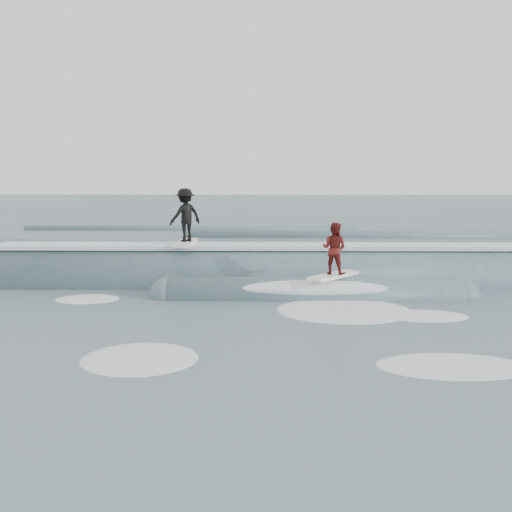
{
  "coord_description": "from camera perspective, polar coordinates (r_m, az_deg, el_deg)",
  "views": [
    {
      "loc": [
        0.27,
        -15.43,
        3.86
      ],
      "look_at": [
        0.0,
        3.04,
        1.1
      ],
      "focal_mm": 40.0,
      "sensor_mm": 36.0,
      "label": 1
    }
  ],
  "objects": [
    {
      "name": "whitewater",
      "position": [
        14.49,
        5.34,
        -6.98
      ],
      "size": [
        11.75,
        7.4,
        0.1
      ],
      "color": "silver",
      "rests_on": "ground"
    },
    {
      "name": "far_swells",
      "position": [
        33.4,
        -3.52,
        1.84
      ],
      "size": [
        40.83,
        8.65,
        0.8
      ],
      "color": "#3A5B62",
      "rests_on": "ground"
    },
    {
      "name": "surfer_red",
      "position": [
        17.57,
        7.82,
        0.41
      ],
      "size": [
        1.75,
        1.85,
        1.69
      ],
      "color": "white",
      "rests_on": "ground"
    },
    {
      "name": "ground",
      "position": [
        15.91,
        -0.16,
        -5.54
      ],
      "size": [
        160.0,
        160.0,
        0.0
      ],
      "primitive_type": "plane",
      "color": "#3A4B54",
      "rests_on": "ground"
    },
    {
      "name": "breaking_wave",
      "position": [
        19.52,
        0.8,
        -2.8
      ],
      "size": [
        20.51,
        4.07,
        2.58
      ],
      "color": "#3A5B62",
      "rests_on": "ground"
    },
    {
      "name": "surfer_black",
      "position": [
        19.71,
        -7.08,
        3.9
      ],
      "size": [
        1.33,
        2.02,
        1.92
      ],
      "color": "white",
      "rests_on": "ground"
    }
  ]
}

